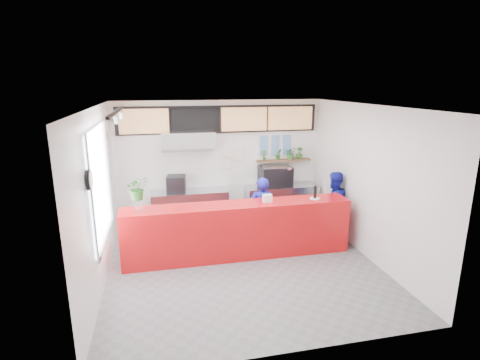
{
  "coord_description": "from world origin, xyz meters",
  "views": [
    {
      "loc": [
        -1.47,
        -6.39,
        3.39
      ],
      "look_at": [
        0.1,
        0.7,
        1.5
      ],
      "focal_mm": 28.0,
      "sensor_mm": 36.0,
      "label": 1
    }
  ],
  "objects_px": {
    "espresso_machine": "(275,176)",
    "staff_center": "(262,211)",
    "service_counter": "(238,230)",
    "staff_right": "(333,205)",
    "panini_oven": "(176,184)",
    "pepper_mill": "(315,192)"
  },
  "relations": [
    {
      "from": "espresso_machine",
      "to": "staff_center",
      "type": "distance_m",
      "value": 1.57
    },
    {
      "from": "panini_oven",
      "to": "espresso_machine",
      "type": "relative_size",
      "value": 0.56
    },
    {
      "from": "service_counter",
      "to": "staff_center",
      "type": "bearing_deg",
      "value": 37.37
    },
    {
      "from": "service_counter",
      "to": "staff_right",
      "type": "bearing_deg",
      "value": 12.69
    },
    {
      "from": "staff_center",
      "to": "staff_right",
      "type": "xyz_separation_m",
      "value": [
        1.67,
        0.05,
        0.01
      ]
    },
    {
      "from": "pepper_mill",
      "to": "staff_center",
      "type": "bearing_deg",
      "value": 154.29
    },
    {
      "from": "espresso_machine",
      "to": "staff_right",
      "type": "bearing_deg",
      "value": -54.89
    },
    {
      "from": "staff_center",
      "to": "staff_right",
      "type": "bearing_deg",
      "value": -172.62
    },
    {
      "from": "panini_oven",
      "to": "pepper_mill",
      "type": "relative_size",
      "value": 1.69
    },
    {
      "from": "panini_oven",
      "to": "espresso_machine",
      "type": "xyz_separation_m",
      "value": [
        2.43,
        0.0,
        0.05
      ]
    },
    {
      "from": "staff_center",
      "to": "service_counter",
      "type": "bearing_deg",
      "value": 43.03
    },
    {
      "from": "espresso_machine",
      "to": "pepper_mill",
      "type": "xyz_separation_m",
      "value": [
        0.26,
        -1.81,
        0.1
      ]
    },
    {
      "from": "panini_oven",
      "to": "pepper_mill",
      "type": "bearing_deg",
      "value": -26.3
    },
    {
      "from": "staff_right",
      "to": "pepper_mill",
      "type": "relative_size",
      "value": 6.0
    },
    {
      "from": "staff_center",
      "to": "panini_oven",
      "type": "bearing_deg",
      "value": -32.43
    },
    {
      "from": "staff_right",
      "to": "pepper_mill",
      "type": "height_order",
      "value": "staff_right"
    },
    {
      "from": "espresso_machine",
      "to": "staff_center",
      "type": "xyz_separation_m",
      "value": [
        -0.72,
        -1.34,
        -0.4
      ]
    },
    {
      "from": "panini_oven",
      "to": "staff_center",
      "type": "relative_size",
      "value": 0.29
    },
    {
      "from": "espresso_machine",
      "to": "pepper_mill",
      "type": "bearing_deg",
      "value": -82.88
    },
    {
      "from": "panini_oven",
      "to": "staff_right",
      "type": "relative_size",
      "value": 0.28
    },
    {
      "from": "service_counter",
      "to": "panini_oven",
      "type": "xyz_separation_m",
      "value": [
        -1.1,
        1.8,
        0.54
      ]
    },
    {
      "from": "service_counter",
      "to": "staff_center",
      "type": "height_order",
      "value": "staff_center"
    }
  ]
}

